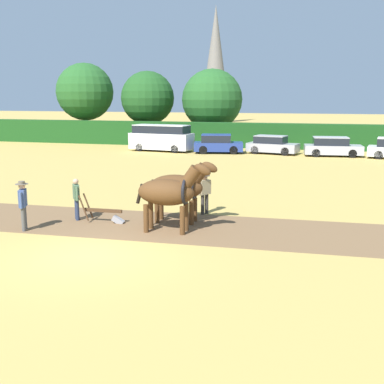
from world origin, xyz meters
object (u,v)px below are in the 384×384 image
Objects in this scene: tree_center_left at (212,100)px; farmer_beside_team at (205,190)px; plow at (106,214)px; farmer_at_plow at (76,196)px; farmer_onlooker_left at (23,202)px; draft_horse_lead_right at (179,187)px; parked_car_center at (332,147)px; tree_left at (148,98)px; parked_car_left at (218,144)px; parked_car_center_left at (272,145)px; parked_van at (161,138)px; tree_far_left at (85,92)px; church_spire at (215,62)px; draft_horse_lead_left at (169,192)px.

tree_center_left is 4.39× the size of farmer_beside_team.
plow is 1.38m from farmer_at_plow.
draft_horse_lead_right is at bearing 3.98° from farmer_onlooker_left.
farmer_onlooker_left is at bearing -119.19° from parked_car_center.
tree_left is 4.06× the size of farmer_onlooker_left.
parked_car_left is at bearing -74.08° from tree_center_left.
tree_left is 12.58m from parked_car_left.
farmer_beside_team is 21.15m from parked_car_center_left.
parked_car_center is (13.96, 0.11, -0.41)m from parked_van.
farmer_onlooker_left is at bearing -105.28° from parked_car_left.
tree_center_left is 1.71× the size of parked_car_left.
farmer_beside_team is 6.79m from farmer_onlooker_left.
draft_horse_lead_right is 2.88m from plow.
draft_horse_lead_right reaches higher than parked_car_left.
farmer_at_plow is at bearing -119.16° from farmer_beside_team.
tree_center_left is at bearing 142.99° from parked_car_center_left.
farmer_at_plow is (-3.83, -0.66, -0.42)m from draft_horse_lead_right.
tree_left reaches higher than parked_car_center_left.
tree_far_left is 33.93m from farmer_at_plow.
tree_far_left is at bearing 160.15° from farmer_beside_team.
tree_left is 1.65× the size of parked_car_center_left.
parked_car_left is at bearing 5.41° from parked_van.
church_spire is 3.54× the size of parked_van.
church_spire is at bearing 107.58° from parked_car_center.
parked_car_left is at bearing 135.90° from farmer_beside_team.
church_spire reaches higher than farmer_onlooker_left.
tree_left reaches higher than parked_car_left.
church_spire is at bearing 119.92° from parked_car_center_left.
draft_horse_lead_right is 1.64m from farmer_beside_team.
church_spire is at bearing 81.23° from tree_far_left.
draft_horse_lead_right is 22.65m from parked_car_center_left.
tree_center_left is 9.37m from parked_car_left.
parked_car_center_left is (4.97, 23.28, -0.19)m from farmer_at_plow.
draft_horse_lead_left is at bearing -109.51° from parked_car_center.
tree_center_left reaches higher than draft_horse_lead_left.
farmer_beside_team is at bearing -109.79° from parked_car_center.
farmer_at_plow is at bearing -86.72° from tree_center_left.
plow is 0.38× the size of parked_car_center.
tree_center_left is 4.58× the size of farmer_at_plow.
parked_van is at bearing -34.29° from tree_far_left.
parked_car_center_left is (4.36, 0.67, -0.03)m from parked_car_left.
parked_car_center is (5.76, 23.56, -0.67)m from draft_horse_lead_left.
church_spire is 69.89m from farmer_onlooker_left.
parked_car_center is at bearing 7.20° from parked_car_center_left.
parked_car_center_left is at bearing -48.74° from tree_center_left.
tree_far_left reaches higher than draft_horse_lead_left.
church_spire is at bearing 96.95° from plow.
farmer_at_plow is (-3.88, 0.65, -0.49)m from draft_horse_lead_left.
tree_center_left is at bearing 80.23° from parked_van.
farmer_beside_team reaches higher than parked_car_left.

